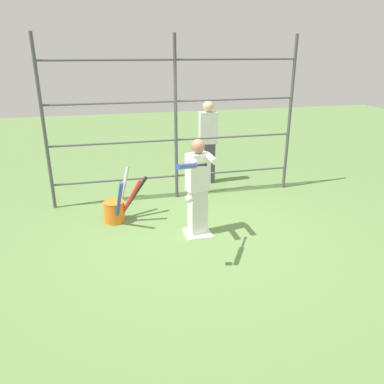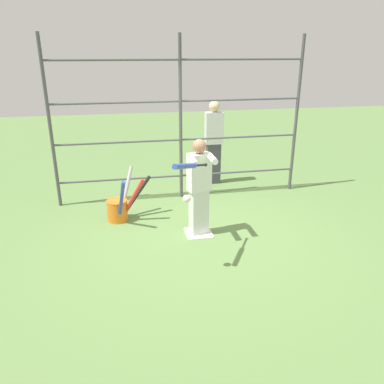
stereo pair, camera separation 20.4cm
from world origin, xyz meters
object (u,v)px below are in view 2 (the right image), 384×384
(batter, at_px, (199,185))
(bat_bucket, at_px, (120,207))
(softball_in_flight, at_px, (187,199))
(bystander_behind_fence, at_px, (214,142))
(baseball_bat_swinging, at_px, (188,166))

(batter, distance_m, bat_bucket, 1.51)
(softball_in_flight, height_order, bystander_behind_fence, bystander_behind_fence)
(bat_bucket, distance_m, bystander_behind_fence, 2.59)
(bat_bucket, xyz_separation_m, bystander_behind_fence, (-1.98, -1.53, 0.67))
(batter, relative_size, softball_in_flight, 15.54)
(softball_in_flight, xyz_separation_m, bystander_behind_fence, (-1.17, -3.30, -0.12))
(softball_in_flight, relative_size, bystander_behind_fence, 0.06)
(bat_bucket, bearing_deg, batter, 147.43)
(batter, height_order, softball_in_flight, batter)
(baseball_bat_swinging, height_order, bat_bucket, baseball_bat_swinging)
(batter, distance_m, bystander_behind_fence, 2.42)
(batter, relative_size, bat_bucket, 1.75)
(bat_bucket, bearing_deg, softball_in_flight, 114.45)
(batter, bearing_deg, bat_bucket, -32.57)
(batter, bearing_deg, bystander_behind_fence, -109.30)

